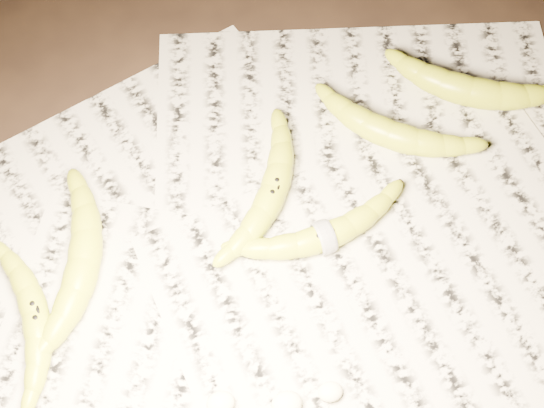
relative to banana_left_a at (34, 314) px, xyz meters
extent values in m
plane|color=black|center=(0.31, 0.04, -0.02)|extent=(3.00, 3.00, 0.00)
cube|color=#BDB9A2|center=(0.29, 0.02, -0.02)|extent=(0.90, 0.70, 0.01)
torus|color=white|center=(0.35, 0.02, 0.00)|extent=(0.01, 0.04, 0.04)
ellipsoid|color=#EFEAB9|center=(0.19, -0.14, -0.01)|extent=(0.03, 0.03, 0.02)
ellipsoid|color=#EFEAB9|center=(0.26, -0.16, -0.01)|extent=(0.03, 0.03, 0.02)
ellipsoid|color=#EFEAB9|center=(0.31, -0.16, -0.01)|extent=(0.03, 0.02, 0.02)
camera|label=1|loc=(0.20, -0.34, 0.83)|focal=50.00mm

